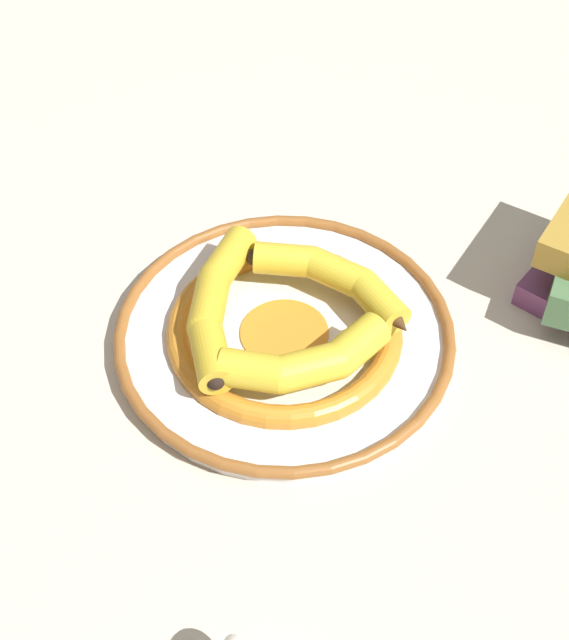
# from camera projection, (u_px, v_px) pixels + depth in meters

# --- Properties ---
(ground_plane) EXTENTS (2.80, 2.80, 0.00)m
(ground_plane) POSITION_uv_depth(u_px,v_px,m) (266.00, 369.00, 0.88)
(ground_plane) COLOR beige
(decorative_bowl) EXTENTS (0.34, 0.34, 0.03)m
(decorative_bowl) POSITION_uv_depth(u_px,v_px,m) (284.00, 334.00, 0.89)
(decorative_bowl) COLOR white
(decorative_bowl) RESTS_ON ground_plane
(banana_a) EXTENTS (0.13, 0.19, 0.03)m
(banana_a) POSITION_uv_depth(u_px,v_px,m) (216.00, 300.00, 0.87)
(banana_a) COLOR gold
(banana_a) RESTS_ON decorative_bowl
(banana_b) EXTENTS (0.18, 0.08, 0.04)m
(banana_b) POSITION_uv_depth(u_px,v_px,m) (302.00, 362.00, 0.82)
(banana_b) COLOR yellow
(banana_b) RESTS_ON decorative_bowl
(banana_c) EXTENTS (0.11, 0.17, 0.03)m
(banana_c) POSITION_uv_depth(u_px,v_px,m) (336.00, 279.00, 0.89)
(banana_c) COLOR yellow
(banana_c) RESTS_ON decorative_bowl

